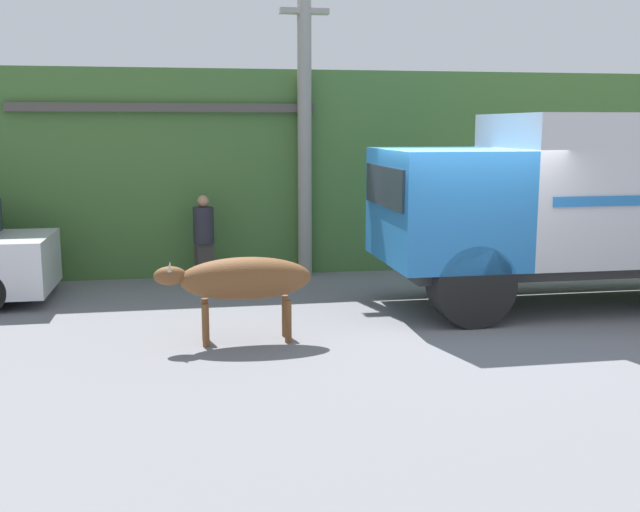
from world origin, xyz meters
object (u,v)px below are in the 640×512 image
pedestrian_on_hill (204,236)px  utility_pole (305,124)px  brown_cow (242,280)px  cargo_truck (586,198)px

pedestrian_on_hill → utility_pole: 2.79m
pedestrian_on_hill → utility_pole: bearing=172.8°
utility_pole → brown_cow: bearing=-109.4°
pedestrian_on_hill → utility_pole: utility_pole is taller
cargo_truck → pedestrian_on_hill: 6.56m
cargo_truck → utility_pole: bearing=139.2°
cargo_truck → pedestrian_on_hill: bearing=152.2°
pedestrian_on_hill → utility_pole: (1.91, 0.37, 2.00)m
cargo_truck → brown_cow: (-5.50, -1.17, -0.87)m
brown_cow → pedestrian_on_hill: 3.93m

